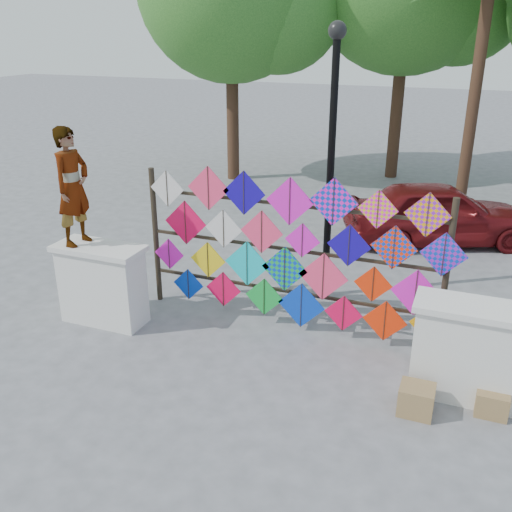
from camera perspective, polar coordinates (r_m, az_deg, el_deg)
name	(u,v)px	position (r m, az deg, el deg)	size (l,w,h in m)	color
ground	(269,347)	(8.49, 1.27, -9.05)	(80.00, 80.00, 0.00)	gray
parapet_left	(102,284)	(9.21, -15.11, -2.68)	(1.40, 0.65, 1.28)	white
parapet_right	(468,351)	(7.61, 20.44, -8.87)	(1.40, 0.65, 1.28)	white
kite_rack	(292,253)	(8.53, 3.66, 0.31)	(4.90, 0.24, 2.44)	black
vendor_woman	(72,187)	(8.92, -17.88, 6.61)	(0.65, 0.43, 1.78)	#99999E
sedan	(439,213)	(12.83, 17.86, 4.15)	(1.59, 3.95, 1.35)	maroon
lamppost	(332,141)	(9.25, 7.60, 11.32)	(0.28, 0.28, 4.46)	black
cardboard_box_near	(416,400)	(7.36, 15.73, -13.66)	(0.41, 0.37, 0.37)	#99824A
cardboard_box_far	(492,402)	(7.66, 22.52, -13.32)	(0.38, 0.35, 0.32)	#99824A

